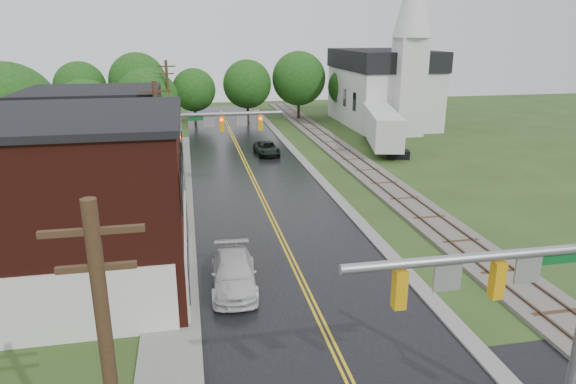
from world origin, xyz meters
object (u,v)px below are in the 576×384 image
object	(u,v)px
traffic_signal_near	(520,295)
tree_left_b	(10,117)
brick_building	(26,206)
traffic_signal_far	(211,132)
pickup_white	(234,274)
tree_left_c	(88,115)
utility_pole_c	(169,104)
suv_dark	(267,148)
tree_left_e	(149,101)
semi_trailer	(382,126)
church	(386,79)
utility_pole_b	(160,154)

from	to	relation	value
traffic_signal_near	tree_left_b	distance (m)	36.73
brick_building	traffic_signal_far	size ratio (longest dim) A/B	1.95
pickup_white	brick_building	bearing A→B (deg)	172.27
traffic_signal_near	tree_left_c	bearing A→B (deg)	114.56
utility_pole_c	suv_dark	world-z (taller)	utility_pole_c
tree_left_e	pickup_white	distance (m)	33.38
traffic_signal_far	semi_trailer	world-z (taller)	traffic_signal_far
church	traffic_signal_far	xyz separation A→B (m)	(-23.47, -26.74, -0.86)
brick_building	church	world-z (taller)	church
tree_left_b	traffic_signal_near	bearing A→B (deg)	-54.51
brick_building	semi_trailer	size ratio (longest dim) A/B	1.12
tree_left_e	pickup_white	world-z (taller)	tree_left_e
church	utility_pole_c	xyz separation A→B (m)	(-26.80, -9.74, -1.11)
utility_pole_c	suv_dark	xyz separation A→B (m)	(9.27, -3.84, -4.09)
brick_building	church	bearing A→B (deg)	50.02
traffic_signal_far	utility_pole_c	bearing A→B (deg)	101.09
suv_dark	semi_trailer	world-z (taller)	semi_trailer
semi_trailer	traffic_signal_far	bearing A→B (deg)	-142.72
traffic_signal_far	church	bearing A→B (deg)	48.73
tree_left_e	suv_dark	world-z (taller)	tree_left_e
brick_building	traffic_signal_near	xyz separation A→B (m)	(15.96, -13.00, 0.82)
brick_building	church	xyz separation A→B (m)	(32.48, 38.74, 1.68)
pickup_white	traffic_signal_near	bearing A→B (deg)	-55.64
utility_pole_b	tree_left_b	world-z (taller)	tree_left_b
brick_building	tree_left_b	world-z (taller)	tree_left_b
pickup_white	semi_trailer	size ratio (longest dim) A/B	0.40
pickup_white	traffic_signal_far	bearing A→B (deg)	93.85
brick_building	suv_dark	xyz separation A→B (m)	(14.95, 25.16, -3.52)
traffic_signal_near	tree_left_b	bearing A→B (deg)	125.49
brick_building	pickup_white	world-z (taller)	brick_building
utility_pole_c	pickup_white	size ratio (longest dim) A/B	1.75
suv_dark	utility_pole_b	bearing A→B (deg)	-119.64
traffic_signal_near	tree_left_c	world-z (taller)	tree_left_c
tree_left_e	traffic_signal_near	bearing A→B (deg)	-74.32
traffic_signal_far	tree_left_e	distance (m)	19.65
traffic_signal_near	suv_dark	world-z (taller)	traffic_signal_near
brick_building	suv_dark	size ratio (longest dim) A/B	3.15
tree_left_e	pickup_white	xyz separation A→B (m)	(5.53, -32.67, -4.07)
tree_left_e	semi_trailer	bearing A→B (deg)	-12.36
traffic_signal_far	pickup_white	xyz separation A→B (m)	(0.15, -13.77, -4.23)
tree_left_b	traffic_signal_far	bearing A→B (deg)	-18.81
brick_building	traffic_signal_far	distance (m)	15.03
utility_pole_c	pickup_white	distance (m)	31.22
traffic_signal_near	tree_left_b	size ratio (longest dim) A/B	0.76
semi_trailer	church	bearing A→B (deg)	67.42
tree_left_b	suv_dark	distance (m)	22.51
tree_left_e	pickup_white	size ratio (longest dim) A/B	1.59
traffic_signal_far	tree_left_e	bearing A→B (deg)	105.89
tree_left_e	semi_trailer	world-z (taller)	tree_left_e
church	tree_left_c	bearing A→B (deg)	-157.76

